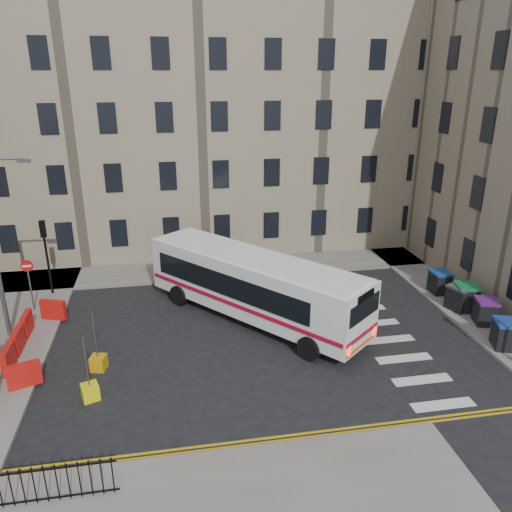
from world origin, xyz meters
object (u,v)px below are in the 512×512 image
object	(u,v)px
wheelie_bin_a	(505,334)
wheelie_bin_e	(440,282)
bus	(254,284)
wheelie_bin_b	(486,311)
bollard_chevron	(98,363)
bollard_yellow	(90,392)
wheelie_bin_c	(466,297)
wheelie_bin_d	(459,298)

from	to	relation	value
wheelie_bin_a	wheelie_bin_e	bearing A→B (deg)	107.18
bus	wheelie_bin_b	bearing A→B (deg)	-53.73
bus	bollard_chevron	world-z (taller)	bus
wheelie_bin_a	wheelie_bin_b	xyz separation A→B (m)	(0.47, 2.14, -0.01)
bollard_chevron	bollard_yellow	bearing A→B (deg)	-92.11
wheelie_bin_c	wheelie_bin_e	size ratio (longest dim) A/B	1.17
wheelie_bin_c	bollard_chevron	distance (m)	17.81
wheelie_bin_d	bollard_yellow	bearing A→B (deg)	173.26
wheelie_bin_b	bollard_chevron	world-z (taller)	wheelie_bin_b
bus	bollard_chevron	xyz separation A→B (m)	(-7.02, -3.28, -1.56)
wheelie_bin_b	wheelie_bin_e	xyz separation A→B (m)	(-0.32, 3.65, -0.01)
wheelie_bin_a	bollard_chevron	size ratio (longest dim) A/B	2.30
wheelie_bin_e	bollard_yellow	xyz separation A→B (m)	(-17.52, -6.23, -0.46)
wheelie_bin_d	bollard_chevron	distance (m)	17.52
wheelie_bin_a	bollard_chevron	xyz separation A→B (m)	(-17.30, 1.54, -0.48)
wheelie_bin_b	bollard_yellow	world-z (taller)	wheelie_bin_b
bus	wheelie_bin_a	distance (m)	11.40
bus	wheelie_bin_e	bearing A→B (deg)	-34.40
wheelie_bin_c	wheelie_bin_b	bearing A→B (deg)	-73.09
bus	wheelie_bin_c	distance (m)	10.76
wheelie_bin_b	wheelie_bin_d	size ratio (longest dim) A/B	0.95
wheelie_bin_d	wheelie_bin_e	distance (m)	2.05
bollard_yellow	bollard_chevron	world-z (taller)	same
wheelie_bin_b	wheelie_bin_c	world-z (taller)	wheelie_bin_c
bus	wheelie_bin_a	world-z (taller)	bus
wheelie_bin_c	wheelie_bin_d	xyz separation A→B (m)	(-0.30, 0.07, -0.04)
bus	wheelie_bin_c	xyz separation A→B (m)	(10.65, -1.15, -1.04)
wheelie_bin_b	wheelie_bin_e	bearing A→B (deg)	111.00
wheelie_bin_d	wheelie_bin_b	bearing A→B (deg)	-96.48
bus	wheelie_bin_b	world-z (taller)	bus
wheelie_bin_c	bollard_chevron	world-z (taller)	wheelie_bin_c
wheelie_bin_e	wheelie_bin_c	bearing A→B (deg)	-84.98
wheelie_bin_d	bollard_yellow	xyz separation A→B (m)	(-17.44, -4.19, -0.48)
wheelie_bin_c	wheelie_bin_a	bearing A→B (deg)	-82.37
wheelie_bin_c	bollard_yellow	bearing A→B (deg)	-153.46
wheelie_bin_b	bollard_yellow	size ratio (longest dim) A/B	2.21
wheelie_bin_b	bus	bearing A→B (deg)	-178.02
bus	wheelie_bin_c	bearing A→B (deg)	-45.86
wheelie_bin_a	wheelie_bin_d	world-z (taller)	wheelie_bin_d
bus	wheelie_bin_d	xyz separation A→B (m)	(10.35, -1.08, -1.09)
bollard_yellow	wheelie_bin_e	bearing A→B (deg)	19.59
bus	wheelie_bin_d	distance (m)	10.46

